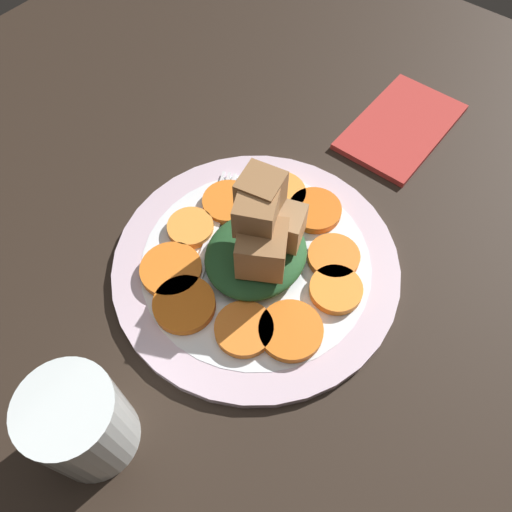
{
  "coord_description": "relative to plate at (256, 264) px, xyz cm",
  "views": [
    {
      "loc": [
        21.61,
        17.24,
        48.16
      ],
      "look_at": [
        0.0,
        0.0,
        4.1
      ],
      "focal_mm": 35.0,
      "sensor_mm": 36.0,
      "label": 1
    }
  ],
  "objects": [
    {
      "name": "carrot_slice_2",
      "position": [
        -9.12,
        1.17,
        1.06
      ],
      "size": [
        5.94,
        5.94,
        0.96
      ],
      "primitive_type": "cylinder",
      "color": "orange",
      "rests_on": "plate"
    },
    {
      "name": "carrot_slice_3",
      "position": [
        -8.48,
        -3.4,
        1.06
      ],
      "size": [
        6.18,
        6.18,
        0.96
      ],
      "primitive_type": "cylinder",
      "color": "orange",
      "rests_on": "plate"
    },
    {
      "name": "carrot_slice_4",
      "position": [
        -3.92,
        -7.14,
        1.06
      ],
      "size": [
        5.89,
        5.89,
        0.96
      ],
      "primitive_type": "cylinder",
      "color": "orange",
      "rests_on": "plate"
    },
    {
      "name": "plate",
      "position": [
        0.0,
        0.0,
        0.0
      ],
      "size": [
        30.53,
        30.53,
        1.05
      ],
      "color": "silver",
      "rests_on": "table_slab"
    },
    {
      "name": "carrot_slice_7",
      "position": [
        8.67,
        -2.24,
        1.06
      ],
      "size": [
        6.27,
        6.27,
        0.96
      ],
      "primitive_type": "cylinder",
      "color": "orange",
      "rests_on": "plate"
    },
    {
      "name": "napkin",
      "position": [
        -28.05,
        1.7,
        -0.12
      ],
      "size": [
        17.28,
        10.37,
        0.8
      ],
      "color": "#B2332D",
      "rests_on": "table_slab"
    },
    {
      "name": "carrot_slice_1",
      "position": [
        -5.27,
        6.27,
        1.06
      ],
      "size": [
        5.51,
        5.51,
        0.96
      ],
      "primitive_type": "cylinder",
      "color": "orange",
      "rests_on": "plate"
    },
    {
      "name": "carrot_slice_8",
      "position": [
        6.99,
        4.08,
        1.06
      ],
      "size": [
        5.78,
        5.78,
        0.96
      ],
      "primitive_type": "cylinder",
      "color": "orange",
      "rests_on": "plate"
    },
    {
      "name": "water_glass",
      "position": [
        22.66,
        0.11,
        4.35
      ],
      "size": [
        7.69,
        7.69,
        9.74
      ],
      "color": "silver",
      "rests_on": "table_slab"
    },
    {
      "name": "carrot_slice_5",
      "position": [
        1.35,
        -8.1,
        1.06
      ],
      "size": [
        5.09,
        5.09,
        0.96
      ],
      "primitive_type": "cylinder",
      "color": "orange",
      "rests_on": "plate"
    },
    {
      "name": "carrot_slice_6",
      "position": [
        6.57,
        -6.04,
        1.06
      ],
      "size": [
        6.44,
        6.44,
        0.96
      ],
      "primitive_type": "cylinder",
      "color": "orange",
      "rests_on": "plate"
    },
    {
      "name": "carrot_slice_0",
      "position": [
        -2.16,
        8.64,
        1.06
      ],
      "size": [
        5.41,
        5.41,
        0.96
      ],
      "primitive_type": "cylinder",
      "color": "orange",
      "rests_on": "plate"
    },
    {
      "name": "center_pile",
      "position": [
        -0.29,
        0.36,
        4.3
      ],
      "size": [
        11.34,
        10.21,
        10.49
      ],
      "color": "#235128",
      "rests_on": "plate"
    },
    {
      "name": "table_slab",
      "position": [
        0.0,
        0.0,
        -1.52
      ],
      "size": [
        120.0,
        120.0,
        2.0
      ],
      "primitive_type": "cube",
      "color": "black",
      "rests_on": "ground"
    },
    {
      "name": "carrot_slice_9",
      "position": [
        4.31,
        7.72,
        1.06
      ],
      "size": [
        6.31,
        6.31,
        0.96
      ],
      "primitive_type": "cylinder",
      "color": "orange",
      "rests_on": "plate"
    },
    {
      "name": "fork",
      "position": [
        0.51,
        -5.78,
        0.78
      ],
      "size": [
        17.94,
        9.76,
        0.4
      ],
      "rotation": [
        0.0,
        0.0,
        0.45
      ],
      "color": "silver",
      "rests_on": "plate"
    }
  ]
}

